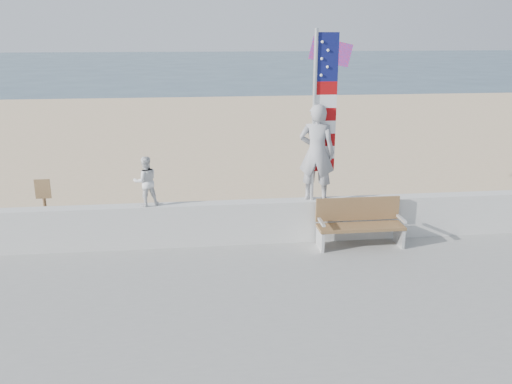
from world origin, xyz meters
The scene contains 9 objects.
ground centered at (0.00, 0.00, 0.00)m, with size 220.00×220.00×0.00m, color #2A4455.
sand centered at (0.00, 9.00, 0.04)m, with size 90.00×40.00×0.08m, color beige.
seawall centered at (0.00, 2.00, 0.63)m, with size 30.00×0.35×0.90m, color silver.
adult centered at (1.49, 2.00, 2.10)m, with size 0.74×0.49×2.04m, color gray.
child centered at (-2.04, 2.00, 1.60)m, with size 0.50×0.39×1.03m, color silver.
bench centered at (2.35, 1.55, 0.69)m, with size 1.80×0.57×1.00m.
flag centered at (1.54, 2.00, 2.99)m, with size 0.50×0.08×3.50m.
parafoil_kite centered at (2.22, 3.93, 4.05)m, with size 1.05×0.47×0.70m.
sign centered at (-4.24, 2.62, 0.94)m, with size 0.32×0.07×1.46m.
Camera 1 is at (-1.03, -8.78, 4.56)m, focal length 38.00 mm.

